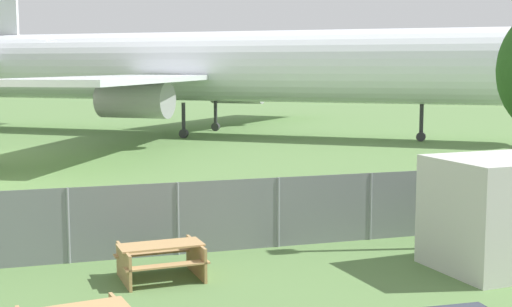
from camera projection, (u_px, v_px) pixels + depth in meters
The scene contains 3 objects.
perimeter_fence at pixel (278, 212), 17.80m from camera, with size 56.07×0.07×1.76m.
airplane at pixel (220, 67), 46.70m from camera, with size 42.09×34.83×13.59m.
picnic_bench_near_cabin at pixel (161, 257), 15.14m from camera, with size 1.87×1.52×0.76m.
Camera 1 is at (-5.72, -6.79, 4.50)m, focal length 50.00 mm.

